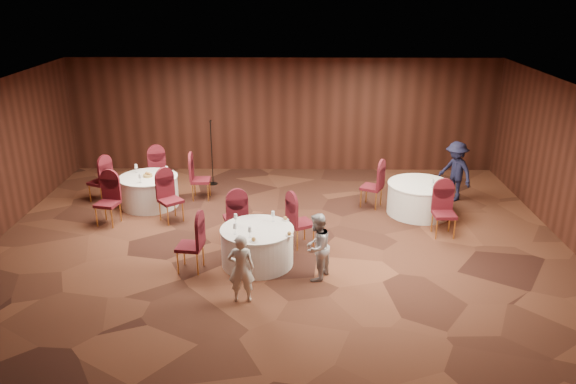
{
  "coord_description": "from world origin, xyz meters",
  "views": [
    {
      "loc": [
        0.35,
        -10.56,
        5.17
      ],
      "look_at": [
        0.2,
        0.2,
        1.1
      ],
      "focal_mm": 35.0,
      "sensor_mm": 36.0,
      "label": 1
    }
  ],
  "objects_px": {
    "table_left": "(149,191)",
    "woman_a": "(241,269)",
    "table_main": "(257,246)",
    "table_right": "(419,198)",
    "mic_stand": "(212,166)",
    "woman_b": "(317,247)",
    "man_c": "(455,171)"
  },
  "relations": [
    {
      "from": "woman_b",
      "to": "man_c",
      "type": "height_order",
      "value": "man_c"
    },
    {
      "from": "table_right",
      "to": "woman_b",
      "type": "xyz_separation_m",
      "value": [
        -2.52,
        -3.15,
        0.26
      ]
    },
    {
      "from": "mic_stand",
      "to": "man_c",
      "type": "distance_m",
      "value": 6.28
    },
    {
      "from": "woman_a",
      "to": "man_c",
      "type": "bearing_deg",
      "value": -136.36
    },
    {
      "from": "mic_stand",
      "to": "woman_b",
      "type": "xyz_separation_m",
      "value": [
        2.62,
        -5.1,
        0.11
      ]
    },
    {
      "from": "table_right",
      "to": "mic_stand",
      "type": "xyz_separation_m",
      "value": [
        -5.15,
        1.95,
        0.15
      ]
    },
    {
      "from": "table_left",
      "to": "woman_a",
      "type": "height_order",
      "value": "woman_a"
    },
    {
      "from": "mic_stand",
      "to": "table_right",
      "type": "bearing_deg",
      "value": -20.74
    },
    {
      "from": "mic_stand",
      "to": "woman_b",
      "type": "bearing_deg",
      "value": -62.76
    },
    {
      "from": "woman_a",
      "to": "table_main",
      "type": "bearing_deg",
      "value": -98.66
    },
    {
      "from": "woman_a",
      "to": "man_c",
      "type": "distance_m",
      "value": 6.86
    },
    {
      "from": "table_left",
      "to": "woman_a",
      "type": "xyz_separation_m",
      "value": [
        2.65,
        -4.33,
        0.24
      ]
    },
    {
      "from": "table_main",
      "to": "table_right",
      "type": "height_order",
      "value": "same"
    },
    {
      "from": "table_right",
      "to": "woman_b",
      "type": "distance_m",
      "value": 4.04
    },
    {
      "from": "table_main",
      "to": "woman_b",
      "type": "height_order",
      "value": "woman_b"
    },
    {
      "from": "table_left",
      "to": "woman_a",
      "type": "relative_size",
      "value": 1.14
    },
    {
      "from": "table_main",
      "to": "table_right",
      "type": "relative_size",
      "value": 0.93
    },
    {
      "from": "woman_b",
      "to": "table_right",
      "type": "bearing_deg",
      "value": 167.74
    },
    {
      "from": "table_right",
      "to": "mic_stand",
      "type": "relative_size",
      "value": 0.87
    },
    {
      "from": "table_main",
      "to": "table_left",
      "type": "relative_size",
      "value": 1.0
    },
    {
      "from": "woman_a",
      "to": "woman_b",
      "type": "distance_m",
      "value": 1.53
    },
    {
      "from": "table_left",
      "to": "man_c",
      "type": "distance_m",
      "value": 7.54
    },
    {
      "from": "woman_a",
      "to": "table_left",
      "type": "bearing_deg",
      "value": -59.75
    },
    {
      "from": "woman_b",
      "to": "table_main",
      "type": "bearing_deg",
      "value": -90.16
    },
    {
      "from": "table_left",
      "to": "woman_a",
      "type": "distance_m",
      "value": 5.08
    },
    {
      "from": "table_right",
      "to": "woman_a",
      "type": "relative_size",
      "value": 1.22
    },
    {
      "from": "table_left",
      "to": "table_right",
      "type": "xyz_separation_m",
      "value": [
        6.47,
        -0.39,
        0.0
      ]
    },
    {
      "from": "table_main",
      "to": "woman_a",
      "type": "distance_m",
      "value": 1.39
    },
    {
      "from": "table_main",
      "to": "table_right",
      "type": "distance_m",
      "value": 4.47
    },
    {
      "from": "table_left",
      "to": "mic_stand",
      "type": "bearing_deg",
      "value": 49.6
    },
    {
      "from": "table_left",
      "to": "woman_b",
      "type": "distance_m",
      "value": 5.31
    },
    {
      "from": "man_c",
      "to": "woman_b",
      "type": "bearing_deg",
      "value": -74.75
    }
  ]
}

